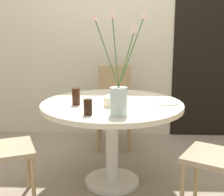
{
  "coord_description": "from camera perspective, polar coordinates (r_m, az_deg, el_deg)",
  "views": [
    {
      "loc": [
        0.12,
        -2.53,
        1.33
      ],
      "look_at": [
        0.0,
        0.0,
        0.76
      ],
      "focal_mm": 50.0,
      "sensor_mm": 36.0,
      "label": 1
    }
  ],
  "objects": [
    {
      "name": "ground_plane",
      "position": [
        2.86,
        0.0,
        -15.13
      ],
      "size": [
        16.0,
        16.0,
        0.0
      ],
      "primitive_type": "plane",
      "color": "gray"
    },
    {
      "name": "wall_back",
      "position": [
        3.87,
        0.93,
        12.16
      ],
      "size": [
        8.0,
        0.05,
        2.6
      ],
      "color": "beige",
      "rests_on": "ground_plane"
    },
    {
      "name": "doorway_panel",
      "position": [
        3.98,
        17.6,
        7.63
      ],
      "size": [
        0.9,
        0.01,
        2.05
      ],
      "color": "black",
      "rests_on": "ground_plane"
    },
    {
      "name": "dining_table",
      "position": [
        2.63,
        0.0,
        -3.5
      ],
      "size": [
        1.19,
        1.19,
        0.72
      ],
      "color": "beige",
      "rests_on": "ground_plane"
    },
    {
      "name": "chair_near_front",
      "position": [
        3.57,
        0.43,
        -0.59
      ],
      "size": [
        0.41,
        0.41,
        0.91
      ],
      "rotation": [
        0.0,
        0.0,
        0.02
      ],
      "color": "#9E896B",
      "rests_on": "ground_plane"
    },
    {
      "name": "birthday_cake",
      "position": [
        2.49,
        0.62,
        -0.57
      ],
      "size": [
        0.19,
        0.19,
        0.12
      ],
      "color": "white",
      "rests_on": "dining_table"
    },
    {
      "name": "flower_vase",
      "position": [
        2.18,
        1.29,
        1.81
      ],
      "size": [
        0.39,
        0.17,
        0.73
      ],
      "color": "#B2C6C1",
      "rests_on": "dining_table"
    },
    {
      "name": "side_plate",
      "position": [
        2.62,
        10.04,
        -0.82
      ],
      "size": [
        0.19,
        0.19,
        0.01
      ],
      "color": "silver",
      "rests_on": "dining_table"
    },
    {
      "name": "drink_glass_0",
      "position": [
        2.23,
        -4.43,
        -1.67
      ],
      "size": [
        0.06,
        0.06,
        0.11
      ],
      "color": "black",
      "rests_on": "dining_table"
    },
    {
      "name": "drink_glass_1",
      "position": [
        2.53,
        -6.6,
        0.28
      ],
      "size": [
        0.06,
        0.06,
        0.14
      ],
      "color": "#33190C",
      "rests_on": "dining_table"
    },
    {
      "name": "drink_glass_2",
      "position": [
        2.88,
        1.28,
        1.54
      ],
      "size": [
        0.07,
        0.07,
        0.11
      ],
      "color": "maroon",
      "rests_on": "dining_table"
    }
  ]
}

